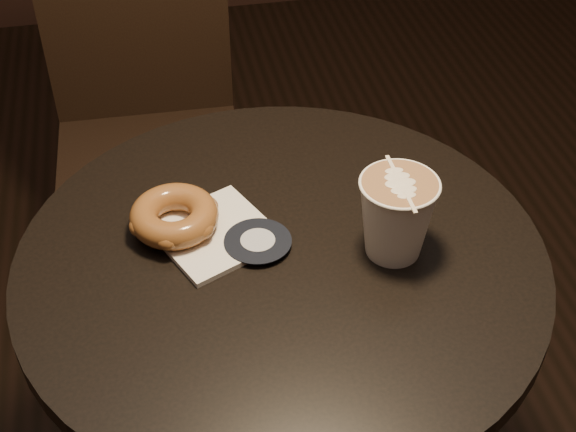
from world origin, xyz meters
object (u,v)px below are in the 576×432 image
Objects in this scene: pastry_bag at (215,233)px; chair at (144,95)px; latte_cup at (396,218)px; doughnut at (174,216)px; cafe_table at (282,351)px.

chair is at bearing 71.49° from pastry_bag.
chair is at bearing 110.97° from latte_cup.
doughnut is 0.29m from latte_cup.
chair reaches higher than latte_cup.
doughnut is at bearing 134.10° from pastry_bag.
pastry_bag is 1.25× the size of latte_cup.
latte_cup reaches higher than doughnut.
doughnut is at bearing 151.90° from cafe_table.
pastry_bag is 0.24m from latte_cup.
pastry_bag is at bearing 148.15° from cafe_table.
pastry_bag reaches higher than cafe_table.
pastry_bag is at bearing -21.61° from doughnut.
doughnut reaches higher than cafe_table.
cafe_table is 6.63× the size of latte_cup.
latte_cup reaches higher than pastry_bag.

